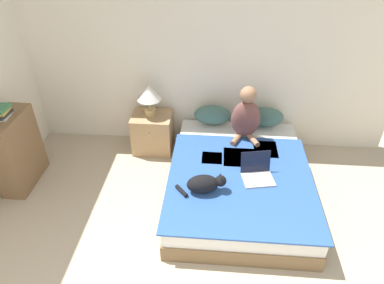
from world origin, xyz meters
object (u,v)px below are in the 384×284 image
object	(u,v)px
cat_tabby	(205,184)
pillow_far	(265,117)
person_sitting	(246,116)
pillow_near	(213,115)
bed	(239,181)
laptop_open	(257,173)
nightstand	(153,132)
table_lamp	(149,94)
bookshelf	(17,151)
book_stack_top	(2,113)

from	to	relation	value
cat_tabby	pillow_far	bearing A→B (deg)	50.91
person_sitting	pillow_near	bearing A→B (deg)	148.52
bed	person_sitting	bearing A→B (deg)	83.66
pillow_near	laptop_open	xyz separation A→B (m)	(0.54, -1.08, -0.09)
laptop_open	cat_tabby	bearing A→B (deg)	-166.00
bed	nightstand	distance (m)	1.45
bed	table_lamp	bearing A→B (deg)	144.35
table_lamp	bookshelf	size ratio (longest dim) A/B	0.47
pillow_near	book_stack_top	bearing A→B (deg)	-158.62
cat_tabby	bookshelf	xyz separation A→B (m)	(-2.29, 0.43, -0.03)
pillow_far	book_stack_top	xyz separation A→B (m)	(-3.05, -0.92, 0.46)
bookshelf	cat_tabby	bearing A→B (deg)	-10.63
pillow_near	bookshelf	bearing A→B (deg)	-158.49
bed	nightstand	bearing A→B (deg)	144.81
bed	laptop_open	xyz separation A→B (m)	(0.18, -0.15, 0.26)
person_sitting	cat_tabby	distance (m)	1.20
pillow_near	table_lamp	xyz separation A→B (m)	(-0.84, -0.07, 0.32)
bed	book_stack_top	bearing A→B (deg)	179.72
pillow_near	nightstand	xyz separation A→B (m)	(-0.83, -0.09, -0.27)
person_sitting	pillow_far	bearing A→B (deg)	43.11
person_sitting	nightstand	xyz separation A→B (m)	(-1.26, 0.17, -0.43)
pillow_far	cat_tabby	bearing A→B (deg)	-118.97
laptop_open	book_stack_top	world-z (taller)	book_stack_top
bed	person_sitting	size ratio (longest dim) A/B	2.97
bookshelf	book_stack_top	size ratio (longest dim) A/B	3.82
bed	bookshelf	distance (m)	2.70
pillow_near	nightstand	size ratio (longest dim) A/B	0.92
person_sitting	laptop_open	world-z (taller)	person_sitting
bookshelf	book_stack_top	world-z (taller)	book_stack_top
pillow_far	nightstand	xyz separation A→B (m)	(-1.54, -0.09, -0.27)
pillow_far	book_stack_top	world-z (taller)	book_stack_top
person_sitting	table_lamp	xyz separation A→B (m)	(-1.27, 0.19, 0.16)
bed	bookshelf	world-z (taller)	bookshelf
pillow_near	person_sitting	bearing A→B (deg)	-31.48
pillow_far	laptop_open	bearing A→B (deg)	-99.14
pillow_far	table_lamp	size ratio (longest dim) A/B	1.15
person_sitting	laptop_open	size ratio (longest dim) A/B	1.80
bed	bookshelf	bearing A→B (deg)	179.80
pillow_near	book_stack_top	distance (m)	2.55
table_lamp	bookshelf	world-z (taller)	table_lamp
laptop_open	bookshelf	xyz separation A→B (m)	(-2.87, 0.16, 0.02)
person_sitting	nightstand	distance (m)	1.34
nightstand	book_stack_top	xyz separation A→B (m)	(-1.51, -0.82, 0.73)
pillow_far	book_stack_top	size ratio (longest dim) A/B	2.04
book_stack_top	nightstand	bearing A→B (deg)	28.52
laptop_open	book_stack_top	bearing A→B (deg)	165.34
table_lamp	bed	bearing A→B (deg)	-35.65
bed	pillow_near	world-z (taller)	pillow_near
cat_tabby	table_lamp	world-z (taller)	table_lamp
pillow_far	cat_tabby	distance (m)	1.54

